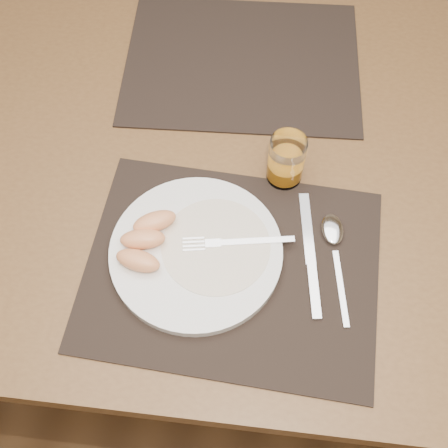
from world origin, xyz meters
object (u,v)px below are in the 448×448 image
at_px(placemat_near, 232,268).
at_px(placemat_far, 242,62).
at_px(juice_glass, 286,162).
at_px(fork, 229,243).
at_px(table, 234,181).
at_px(spoon, 334,238).
at_px(knife, 311,264).
at_px(plate, 196,252).

distance_m(placemat_near, placemat_far, 0.44).
height_order(placemat_far, juice_glass, juice_glass).
height_order(placemat_near, placemat_far, same).
bearing_deg(placemat_near, fork, 105.02).
bearing_deg(fork, table, 92.64).
height_order(spoon, juice_glass, juice_glass).
xyz_separation_m(knife, juice_glass, (-0.05, 0.16, 0.04)).
bearing_deg(knife, placemat_far, 109.51).
xyz_separation_m(table, juice_glass, (0.09, -0.04, 0.13)).
distance_m(spoon, juice_glass, 0.15).
xyz_separation_m(plate, knife, (0.18, 0.00, -0.01)).
distance_m(table, placemat_far, 0.24).
relative_size(placemat_near, spoon, 2.34).
height_order(fork, knife, fork).
bearing_deg(placemat_near, plate, 163.52).
bearing_deg(spoon, fork, -168.20).
relative_size(table, juice_glass, 15.33).
relative_size(placemat_far, spoon, 2.34).
relative_size(placemat_far, plate, 1.67).
relative_size(spoon, juice_glass, 2.10).
xyz_separation_m(placemat_near, knife, (0.12, 0.02, 0.00)).
height_order(table, fork, fork).
bearing_deg(placemat_far, placemat_near, -86.44).
height_order(plate, spoon, plate).
bearing_deg(plate, fork, 18.98).
relative_size(fork, spoon, 0.91).
bearing_deg(spoon, juice_glass, 127.08).
xyz_separation_m(fork, juice_glass, (0.08, 0.15, 0.02)).
xyz_separation_m(plate, juice_glass, (0.13, 0.16, 0.03)).
distance_m(plate, spoon, 0.22).
bearing_deg(placemat_near, placemat_far, 93.56).
xyz_separation_m(placemat_near, plate, (-0.06, 0.02, 0.01)).
xyz_separation_m(plate, fork, (0.05, 0.02, 0.01)).
bearing_deg(fork, placemat_near, -74.98).
bearing_deg(table, knife, -55.21).
relative_size(knife, spoon, 1.15).
bearing_deg(placemat_far, fork, -87.43).
bearing_deg(juice_glass, table, 156.39).
xyz_separation_m(placemat_near, placemat_far, (-0.03, 0.44, 0.00)).
distance_m(fork, spoon, 0.17).
distance_m(plate, knife, 0.18).
relative_size(table, placemat_near, 3.11).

